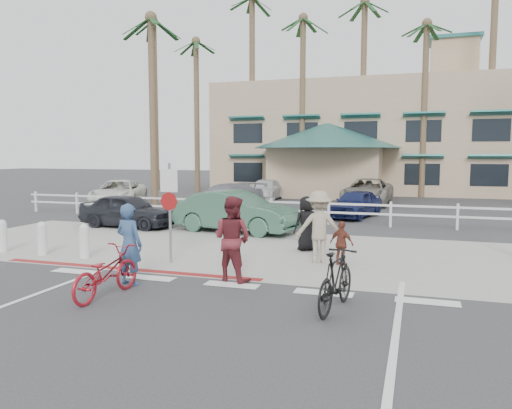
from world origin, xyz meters
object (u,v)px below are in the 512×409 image
(sign_post, at_px, (170,208))
(car_white_sedan, at_px, (236,212))
(bike_black, at_px, (336,280))
(car_red_compact, at_px, (128,211))
(bike_red, at_px, (106,273))

(sign_post, bearing_deg, car_white_sedan, 91.87)
(bike_black, relative_size, car_white_sedan, 0.41)
(bike_black, height_order, car_white_sedan, car_white_sedan)
(bike_black, bearing_deg, car_white_sedan, -49.49)
(bike_black, distance_m, car_red_compact, 12.13)
(car_red_compact, bearing_deg, bike_red, -146.05)
(car_white_sedan, relative_size, car_red_compact, 1.19)
(car_white_sedan, bearing_deg, bike_black, -139.05)
(bike_red, bearing_deg, car_red_compact, -55.99)
(bike_black, height_order, car_red_compact, car_red_compact)
(sign_post, relative_size, car_red_compact, 0.76)
(bike_black, bearing_deg, bike_red, 16.46)
(sign_post, distance_m, car_red_compact, 6.97)
(bike_red, xyz_separation_m, car_red_compact, (-4.83, 8.40, 0.15))
(bike_black, relative_size, car_red_compact, 0.49)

